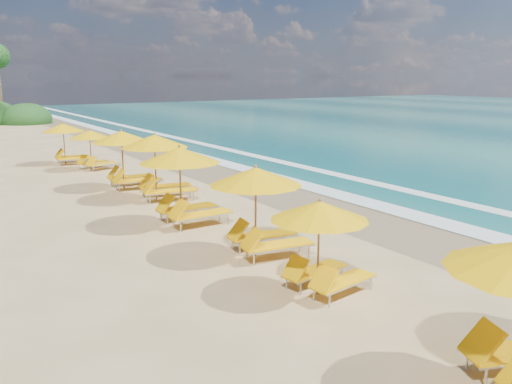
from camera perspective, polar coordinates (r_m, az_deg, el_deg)
The scene contains 10 objects.
ground at distance 17.07m, azimuth -0.00°, elevation -3.94°, with size 160.00×160.00×0.00m, color tan.
wet_sand at distance 19.46m, azimuth 9.94°, elevation -2.06°, with size 4.00×160.00×0.01m, color #8D7C54.
surf_foam at distance 21.34m, azimuth 15.28°, elevation -0.97°, with size 4.00×160.00×0.01m.
station_3 at distance 11.88m, azimuth 7.33°, elevation -5.14°, with size 2.60×2.46×2.22m.
station_4 at distance 14.22m, azimuth 0.67°, elevation -1.38°, with size 2.99×2.84×2.53m.
station_5 at distance 17.37m, azimuth -7.57°, elevation 1.29°, with size 2.84×2.62×2.66m.
station_6 at distance 21.16m, azimuth -10.28°, elevation 3.21°, with size 3.24×3.12×2.66m.
station_7 at distance 23.61m, azimuth -13.76°, elevation 3.88°, with size 2.94×2.76×2.59m.
station_8 at distance 28.86m, azimuth -17.18°, elevation 4.68°, with size 2.68×2.61×2.14m.
station_9 at distance 31.19m, azimuth -19.71°, elevation 5.24°, with size 2.71×2.56×2.32m.
Camera 1 is at (-8.91, -13.75, 4.80)m, focal length 37.03 mm.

